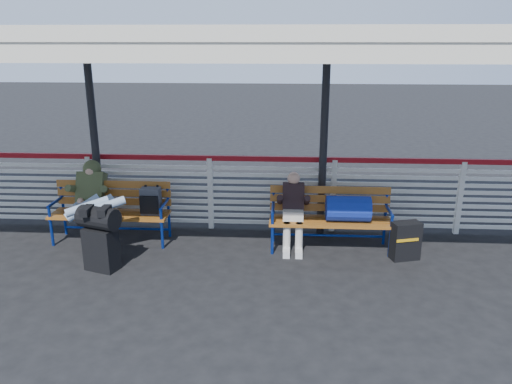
# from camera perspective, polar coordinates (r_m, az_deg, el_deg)

# --- Properties ---
(ground) EXTENTS (60.00, 60.00, 0.00)m
(ground) POSITION_cam_1_polar(r_m,az_deg,el_deg) (6.70, -7.54, -9.96)
(ground) COLOR black
(ground) RESTS_ON ground
(fence) EXTENTS (12.08, 0.08, 1.24)m
(fence) POSITION_cam_1_polar(r_m,az_deg,el_deg) (8.19, -5.24, 0.22)
(fence) COLOR silver
(fence) RESTS_ON ground
(canopy) EXTENTS (12.60, 3.60, 3.16)m
(canopy) POSITION_cam_1_polar(r_m,az_deg,el_deg) (6.82, -7.15, 17.07)
(canopy) COLOR silver
(canopy) RESTS_ON ground
(luggage_stack) EXTENTS (0.61, 0.46, 0.90)m
(luggage_stack) POSITION_cam_1_polar(r_m,az_deg,el_deg) (7.06, -17.40, -4.81)
(luggage_stack) COLOR black
(luggage_stack) RESTS_ON ground
(bench_left) EXTENTS (1.80, 0.56, 0.92)m
(bench_left) POSITION_cam_1_polar(r_m,az_deg,el_deg) (7.96, -15.15, -1.44)
(bench_left) COLOR #A3611F
(bench_left) RESTS_ON ground
(bench_right) EXTENTS (1.80, 0.56, 0.92)m
(bench_right) POSITION_cam_1_polar(r_m,az_deg,el_deg) (7.45, 9.61, -2.09)
(bench_right) COLOR #A3611F
(bench_right) RESTS_ON ground
(traveler_man) EXTENTS (0.93, 1.64, 0.77)m
(traveler_man) POSITION_cam_1_polar(r_m,az_deg,el_deg) (7.70, -18.20, -1.13)
(traveler_man) COLOR #98B4CC
(traveler_man) RESTS_ON ground
(companion_person) EXTENTS (0.32, 0.66, 1.15)m
(companion_person) POSITION_cam_1_polar(r_m,az_deg,el_deg) (7.41, 4.27, -2.11)
(companion_person) COLOR beige
(companion_person) RESTS_ON ground
(suitcase_side) EXTENTS (0.44, 0.34, 0.55)m
(suitcase_side) POSITION_cam_1_polar(r_m,az_deg,el_deg) (7.45, 16.70, -5.35)
(suitcase_side) COLOR black
(suitcase_side) RESTS_ON ground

